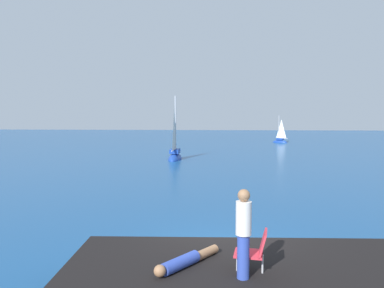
% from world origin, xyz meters
% --- Properties ---
extents(ground_plane, '(160.00, 160.00, 0.00)m').
position_xyz_m(ground_plane, '(0.00, 0.00, 0.00)').
color(ground_plane, navy).
extents(boulder_seaward, '(0.64, 0.74, 0.54)m').
position_xyz_m(boulder_seaward, '(-1.11, -0.70, 0.00)').
color(boulder_seaward, black).
rests_on(boulder_seaward, ground).
extents(boulder_inland, '(1.68, 1.78, 0.91)m').
position_xyz_m(boulder_inland, '(3.95, -0.48, 0.00)').
color(boulder_inland, black).
rests_on(boulder_inland, ground).
extents(sailboat_near, '(1.18, 3.14, 5.76)m').
position_xyz_m(sailboat_near, '(-3.61, 20.85, 0.31)').
color(sailboat_near, '#193D99').
rests_on(sailboat_near, ground).
extents(sailboat_far, '(2.09, 1.77, 3.93)m').
position_xyz_m(sailboat_far, '(8.18, 40.42, 0.21)').
color(sailboat_far, '#193D99').
rests_on(sailboat_far, ground).
extents(person_sunbather, '(1.17, 1.49, 0.25)m').
position_xyz_m(person_sunbather, '(-0.76, -2.72, 0.88)').
color(person_sunbather, '#334CB2').
rests_on(person_sunbather, shore_ledge).
extents(person_standing, '(0.28, 0.28, 1.62)m').
position_xyz_m(person_standing, '(0.33, -3.15, 1.63)').
color(person_standing, '#334CB2').
rests_on(person_standing, shore_ledge).
extents(beach_chair, '(0.66, 0.56, 0.80)m').
position_xyz_m(beach_chair, '(0.56, -2.89, 1.21)').
color(beach_chair, '#E03342').
rests_on(beach_chair, shore_ledge).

